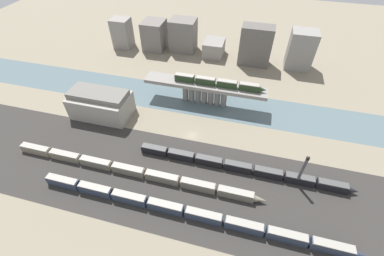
# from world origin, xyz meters

# --- Properties ---
(ground_plane) EXTENTS (400.00, 400.00, 0.00)m
(ground_plane) POSITION_xyz_m (0.00, 0.00, 0.00)
(ground_plane) COLOR gray
(railbed_yard) EXTENTS (280.00, 42.00, 0.01)m
(railbed_yard) POSITION_xyz_m (0.00, -24.00, 0.00)
(railbed_yard) COLOR #33302D
(railbed_yard) RESTS_ON ground
(river_water) EXTENTS (320.00, 22.37, 0.01)m
(river_water) POSITION_xyz_m (0.00, 24.02, 0.00)
(river_water) COLOR slate
(river_water) RESTS_ON ground
(bridge) EXTENTS (58.42, 8.22, 10.92)m
(bridge) POSITION_xyz_m (0.00, 24.02, 7.93)
(bridge) COLOR gray
(bridge) RESTS_ON ground
(train_on_bridge) EXTENTS (42.72, 2.74, 3.41)m
(train_on_bridge) POSITION_xyz_m (6.41, 24.02, 12.59)
(train_on_bridge) COLOR #23381E
(train_on_bridge) RESTS_ON bridge
(train_yard_near) EXTENTS (106.59, 2.71, 3.96)m
(train_yard_near) POSITION_xyz_m (8.15, -36.20, 1.95)
(train_yard_near) COLOR #2D384C
(train_yard_near) RESTS_ON ground
(train_yard_mid) EXTENTS (97.58, 2.73, 3.43)m
(train_yard_mid) POSITION_xyz_m (-16.52, -25.25, 1.68)
(train_yard_mid) COLOR gray
(train_yard_mid) RESTS_ON ground
(train_yard_far) EXTENTS (81.04, 2.79, 3.55)m
(train_yard_far) POSITION_xyz_m (22.69, -13.48, 1.74)
(train_yard_far) COLOR black
(train_yard_far) RESTS_ON ground
(warehouse_building) EXTENTS (26.51, 15.30, 12.70)m
(warehouse_building) POSITION_xyz_m (-44.08, 3.31, 6.04)
(warehouse_building) COLOR #9E998E
(warehouse_building) RESTS_ON ground
(signal_tower) EXTENTS (1.05, 1.05, 14.93)m
(signal_tower) POSITION_xyz_m (42.90, -14.32, 7.25)
(signal_tower) COLOR #4C4C51
(signal_tower) RESTS_ON ground
(city_block_far_left) EXTENTS (11.29, 9.93, 18.28)m
(city_block_far_left) POSITION_xyz_m (-64.64, 69.32, 9.14)
(city_block_far_left) COLOR gray
(city_block_far_left) RESTS_ON ground
(city_block_left) EXTENTS (13.23, 14.39, 17.78)m
(city_block_left) POSITION_xyz_m (-43.57, 72.03, 8.89)
(city_block_left) COLOR slate
(city_block_left) RESTS_ON ground
(city_block_center) EXTENTS (15.65, 12.79, 19.55)m
(city_block_center) POSITION_xyz_m (-25.28, 74.91, 9.78)
(city_block_center) COLOR slate
(city_block_center) RESTS_ON ground
(city_block_right) EXTENTS (12.02, 14.72, 9.30)m
(city_block_right) POSITION_xyz_m (-4.90, 72.92, 4.65)
(city_block_right) COLOR gray
(city_block_right) RESTS_ON ground
(city_block_far_right) EXTENTS (17.99, 10.04, 22.60)m
(city_block_far_right) POSITION_xyz_m (19.98, 68.84, 11.30)
(city_block_far_right) COLOR #605B56
(city_block_far_right) RESTS_ON ground
(city_block_tall) EXTENTS (14.16, 11.80, 21.55)m
(city_block_tall) POSITION_xyz_m (45.26, 71.23, 10.77)
(city_block_tall) COLOR gray
(city_block_tall) RESTS_ON ground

